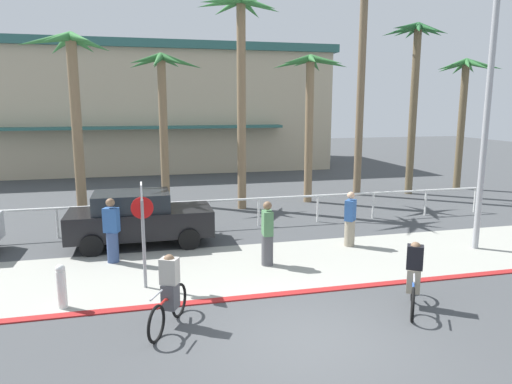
# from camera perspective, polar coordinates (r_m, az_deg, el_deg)

# --- Properties ---
(ground_plane) EXTENTS (80.00, 80.00, 0.00)m
(ground_plane) POSITION_cam_1_polar(r_m,az_deg,el_deg) (18.42, -4.27, -3.13)
(ground_plane) COLOR #424447
(sidewalk_strip) EXTENTS (44.00, 4.00, 0.02)m
(sidewalk_strip) POSITION_cam_1_polar(r_m,az_deg,el_deg) (12.96, 0.05, -9.01)
(sidewalk_strip) COLOR #9E9E93
(sidewalk_strip) RESTS_ON ground
(curb_paint) EXTENTS (44.00, 0.24, 0.03)m
(curb_paint) POSITION_cam_1_polar(r_m,az_deg,el_deg) (11.16, 2.56, -12.32)
(curb_paint) COLOR maroon
(curb_paint) RESTS_ON ground
(building_backdrop) EXTENTS (25.60, 12.24, 8.19)m
(building_backdrop) POSITION_cam_1_polar(r_m,az_deg,el_deg) (35.07, -14.02, 9.88)
(building_backdrop) COLOR #BCAD8E
(building_backdrop) RESTS_ON ground
(rail_fence) EXTENTS (20.66, 0.08, 1.04)m
(rail_fence) POSITION_cam_1_polar(r_m,az_deg,el_deg) (16.80, -3.46, -1.54)
(rail_fence) COLOR white
(rail_fence) RESTS_ON ground
(stop_sign_bike_lane) EXTENTS (0.52, 0.56, 2.56)m
(stop_sign_bike_lane) POSITION_cam_1_polar(r_m,az_deg,el_deg) (11.35, -13.59, -3.38)
(stop_sign_bike_lane) COLOR gray
(stop_sign_bike_lane) RESTS_ON ground
(bollard_1) EXTENTS (0.20, 0.20, 1.00)m
(bollard_1) POSITION_cam_1_polar(r_m,az_deg,el_deg) (11.11, -22.54, -10.49)
(bollard_1) COLOR white
(bollard_1) RESTS_ON ground
(streetlight_curb) EXTENTS (0.24, 2.54, 7.50)m
(streetlight_curb) POSITION_cam_1_polar(r_m,az_deg,el_deg) (15.20, 26.86, 9.15)
(streetlight_curb) COLOR #9EA0A5
(streetlight_curb) RESTS_ON ground
(palm_tree_0) EXTENTS (3.07, 2.98, 6.81)m
(palm_tree_0) POSITION_cam_1_polar(r_m,az_deg,el_deg) (17.89, -21.41, 11.80)
(palm_tree_0) COLOR #846B4C
(palm_tree_0) RESTS_ON ground
(palm_tree_1) EXTENTS (3.20, 3.09, 6.52)m
(palm_tree_1) POSITION_cam_1_polar(r_m,az_deg,el_deg) (20.88, -11.29, 11.78)
(palm_tree_1) COLOR #846B4C
(palm_tree_1) RESTS_ON ground
(palm_tree_2) EXTENTS (3.43, 3.21, 8.58)m
(palm_tree_2) POSITION_cam_1_polar(r_m,az_deg,el_deg) (19.63, -1.94, 17.01)
(palm_tree_2) COLOR #846B4C
(palm_tree_2) RESTS_ON ground
(palm_tree_3) EXTENTS (3.35, 3.05, 6.49)m
(palm_tree_3) POSITION_cam_1_polar(r_m,az_deg,el_deg) (21.06, 6.57, 12.01)
(palm_tree_3) COLOR #846B4C
(palm_tree_3) RESTS_ON ground
(palm_tree_4) EXTENTS (3.35, 3.28, 9.87)m
(palm_tree_4) POSITION_cam_1_polar(r_m,az_deg,el_deg) (23.34, 12.78, 16.67)
(palm_tree_4) COLOR #756047
(palm_tree_4) RESTS_ON ground
(palm_tree_5) EXTENTS (3.26, 3.15, 8.14)m
(palm_tree_5) POSITION_cam_1_polar(r_m,az_deg,el_deg) (24.22, 18.78, 14.40)
(palm_tree_5) COLOR brown
(palm_tree_5) RESTS_ON ground
(palm_tree_6) EXTENTS (2.92, 2.93, 6.64)m
(palm_tree_6) POSITION_cam_1_polar(r_m,az_deg,el_deg) (26.56, 24.01, 11.38)
(palm_tree_6) COLOR brown
(palm_tree_6) RESTS_ON ground
(car_black_1) EXTENTS (4.40, 2.02, 1.69)m
(car_black_1) POSITION_cam_1_polar(r_m,az_deg,el_deg) (15.14, -14.04, -3.06)
(car_black_1) COLOR black
(car_black_1) RESTS_ON ground
(cyclist_red_0) EXTENTS (0.88, 1.65, 1.50)m
(cyclist_red_0) POSITION_cam_1_polar(r_m,az_deg,el_deg) (9.64, -10.50, -11.94)
(cyclist_red_0) COLOR black
(cyclist_red_0) RESTS_ON ground
(cyclist_blue_1) EXTENTS (1.01, 1.58, 1.50)m
(cyclist_blue_1) POSITION_cam_1_polar(r_m,az_deg,el_deg) (10.82, 18.60, -9.78)
(cyclist_blue_1) COLOR black
(cyclist_blue_1) RESTS_ON ground
(pedestrian_0) EXTENTS (0.46, 0.47, 1.73)m
(pedestrian_0) POSITION_cam_1_polar(r_m,az_deg,el_deg) (14.82, 11.35, -3.50)
(pedestrian_0) COLOR gray
(pedestrian_0) RESTS_ON ground
(pedestrian_1) EXTENTS (0.47, 0.41, 1.84)m
(pedestrian_1) POSITION_cam_1_polar(r_m,az_deg,el_deg) (13.63, -17.10, -4.76)
(pedestrian_1) COLOR #384C7A
(pedestrian_1) RESTS_ON ground
(pedestrian_2) EXTENTS (0.34, 0.42, 1.80)m
(pedestrian_2) POSITION_cam_1_polar(r_m,az_deg,el_deg) (12.81, 1.39, -5.35)
(pedestrian_2) COLOR #4C4C51
(pedestrian_2) RESTS_ON ground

